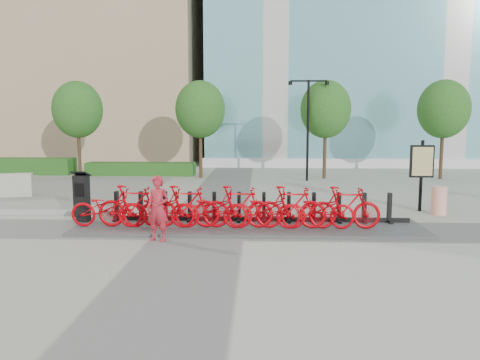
{
  "coord_description": "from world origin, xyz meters",
  "views": [
    {
      "loc": [
        1.56,
        -12.52,
        2.94
      ],
      "look_at": [
        1.0,
        1.5,
        1.2
      ],
      "focal_mm": 35.0,
      "sensor_mm": 36.0,
      "label": 1
    }
  ],
  "objects_px": {
    "jersey_barrier": "(1,186)",
    "map_sign": "(422,164)",
    "kiosk": "(82,197)",
    "worker_red": "(158,208)",
    "bike_0": "(107,208)",
    "construction_barrel": "(439,200)"
  },
  "relations": [
    {
      "from": "map_sign",
      "to": "worker_red",
      "type": "bearing_deg",
      "value": -152.09
    },
    {
      "from": "worker_red",
      "to": "construction_barrel",
      "type": "relative_size",
      "value": 1.82
    },
    {
      "from": "worker_red",
      "to": "jersey_barrier",
      "type": "height_order",
      "value": "worker_red"
    },
    {
      "from": "kiosk",
      "to": "jersey_barrier",
      "type": "height_order",
      "value": "kiosk"
    },
    {
      "from": "construction_barrel",
      "to": "jersey_barrier",
      "type": "relative_size",
      "value": 0.39
    },
    {
      "from": "construction_barrel",
      "to": "bike_0",
      "type": "bearing_deg",
      "value": -165.75
    },
    {
      "from": "bike_0",
      "to": "worker_red",
      "type": "height_order",
      "value": "worker_red"
    },
    {
      "from": "bike_0",
      "to": "kiosk",
      "type": "bearing_deg",
      "value": 54.87
    },
    {
      "from": "map_sign",
      "to": "kiosk",
      "type": "bearing_deg",
      "value": -167.51
    },
    {
      "from": "worker_red",
      "to": "bike_0",
      "type": "bearing_deg",
      "value": 162.26
    },
    {
      "from": "jersey_barrier",
      "to": "kiosk",
      "type": "bearing_deg",
      "value": -62.05
    },
    {
      "from": "worker_red",
      "to": "map_sign",
      "type": "height_order",
      "value": "map_sign"
    },
    {
      "from": "bike_0",
      "to": "worker_red",
      "type": "relative_size",
      "value": 1.21
    },
    {
      "from": "bike_0",
      "to": "jersey_barrier",
      "type": "relative_size",
      "value": 0.85
    },
    {
      "from": "bike_0",
      "to": "worker_red",
      "type": "bearing_deg",
      "value": -124.95
    },
    {
      "from": "jersey_barrier",
      "to": "map_sign",
      "type": "height_order",
      "value": "map_sign"
    },
    {
      "from": "jersey_barrier",
      "to": "map_sign",
      "type": "bearing_deg",
      "value": -27.48
    },
    {
      "from": "bike_0",
      "to": "map_sign",
      "type": "xyz_separation_m",
      "value": [
        9.53,
        3.08,
        0.96
      ]
    },
    {
      "from": "kiosk",
      "to": "map_sign",
      "type": "height_order",
      "value": "map_sign"
    },
    {
      "from": "kiosk",
      "to": "worker_red",
      "type": "height_order",
      "value": "worker_red"
    },
    {
      "from": "kiosk",
      "to": "worker_red",
      "type": "relative_size",
      "value": 0.9
    },
    {
      "from": "jersey_barrier",
      "to": "worker_red",
      "type": "bearing_deg",
      "value": -59.51
    }
  ]
}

